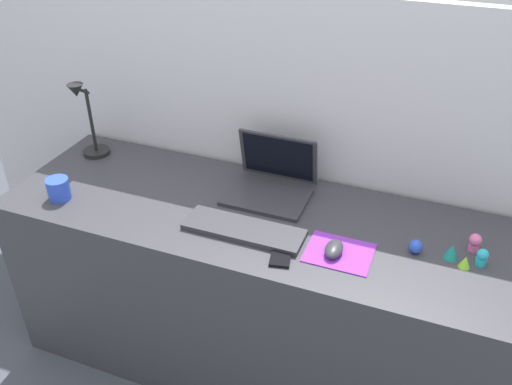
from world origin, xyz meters
The scene contains 15 objects.
ground_plane centered at (0.00, 0.00, 0.00)m, with size 6.00×6.00×0.00m, color #474C56.
back_wall centered at (0.00, 0.35, 0.72)m, with size 3.05×0.05×1.43m, color silver.
desk centered at (0.00, 0.00, 0.37)m, with size 1.85×0.61×0.74m, color #38383D.
laptop centered at (0.00, 0.16, 0.79)m, with size 0.30×0.26×0.21m.
keyboard centered at (0.00, -0.11, 0.75)m, with size 0.41×0.13×0.02m, color #333338.
mousepad centered at (0.33, -0.11, 0.74)m, with size 0.21×0.17×0.00m, color purple.
mouse centered at (0.31, -0.12, 0.76)m, with size 0.06×0.10×0.03m, color #333338.
cell_phone centered at (0.16, -0.18, 0.74)m, with size 0.06×0.13×0.01m, color black.
desk_lamp centered at (-0.79, 0.14, 0.90)m, with size 0.11×0.14×0.33m.
coffee_mug centered at (-0.71, -0.17, 0.78)m, with size 0.08×0.08×0.08m, color blue.
toy_figurine_teal centered at (0.66, 0.00, 0.76)m, with size 0.04×0.04×0.05m, color teal.
toy_figurine_cyan centered at (0.75, 0.00, 0.77)m, with size 0.04×0.04×0.06m.
toy_figurine_blue centered at (0.55, -0.01, 0.76)m, with size 0.04×0.04×0.05m, color blue.
toy_figurine_lime centered at (0.70, -0.03, 0.76)m, with size 0.04×0.04×0.04m, color #8CDB33.
toy_figurine_pink centered at (0.72, 0.07, 0.77)m, with size 0.04×0.04×0.06m.
Camera 1 is at (0.57, -1.46, 1.84)m, focal length 38.12 mm.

